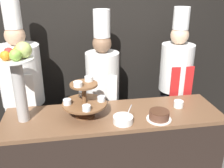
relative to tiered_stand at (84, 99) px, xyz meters
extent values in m
cube|color=black|center=(0.25, 0.87, 0.33)|extent=(10.00, 0.06, 2.80)
cube|color=black|center=(0.25, -0.01, -0.63)|extent=(1.93, 0.55, 0.87)
cube|color=brown|center=(0.25, -0.01, -0.18)|extent=(1.93, 0.55, 0.03)
cylinder|color=brown|center=(0.00, 0.00, -0.15)|extent=(0.17, 0.17, 0.02)
cylinder|color=brown|center=(0.00, 0.00, -0.01)|extent=(0.04, 0.04, 0.31)
cylinder|color=brown|center=(0.00, 0.00, -0.04)|extent=(0.39, 0.39, 0.02)
cylinder|color=brown|center=(0.00, 0.00, 0.14)|extent=(0.23, 0.23, 0.02)
cylinder|color=silver|center=(0.15, 0.01, -0.01)|extent=(0.07, 0.07, 0.04)
cylinder|color=red|center=(0.15, 0.01, -0.02)|extent=(0.06, 0.06, 0.03)
cylinder|color=silver|center=(-0.01, 0.15, -0.01)|extent=(0.07, 0.07, 0.04)
cylinder|color=green|center=(-0.01, 0.15, -0.02)|extent=(0.06, 0.06, 0.03)
cylinder|color=silver|center=(-0.15, -0.01, -0.01)|extent=(0.07, 0.07, 0.04)
cylinder|color=gold|center=(-0.15, -0.01, -0.02)|extent=(0.06, 0.06, 0.03)
cylinder|color=silver|center=(0.01, -0.15, -0.01)|extent=(0.07, 0.07, 0.04)
cylinder|color=beige|center=(0.01, -0.15, -0.02)|extent=(0.06, 0.06, 0.03)
cylinder|color=white|center=(0.05, 0.05, 0.16)|extent=(0.07, 0.07, 0.04)
cylinder|color=white|center=(-0.05, -0.05, 0.16)|extent=(0.07, 0.07, 0.04)
cylinder|color=#B2ADA8|center=(-0.52, 0.01, 0.10)|extent=(0.09, 0.09, 0.53)
cylinder|color=white|center=(-0.52, 0.01, 0.37)|extent=(0.29, 0.29, 0.01)
sphere|color=#ADC160|center=(-0.45, 0.02, 0.44)|extent=(0.13, 0.13, 0.13)
sphere|color=orange|center=(-0.51, 0.08, 0.42)|extent=(0.08, 0.08, 0.08)
sphere|color=red|center=(-0.57, 0.07, 0.42)|extent=(0.08, 0.08, 0.08)
sphere|color=orange|center=(-0.57, -0.03, 0.42)|extent=(0.08, 0.08, 0.08)
sphere|color=#84B742|center=(-0.50, -0.05, 0.43)|extent=(0.09, 0.09, 0.09)
cylinder|color=white|center=(0.62, -0.17, -0.16)|extent=(0.21, 0.21, 0.01)
cylinder|color=brown|center=(0.62, -0.17, -0.12)|extent=(0.17, 0.17, 0.07)
cylinder|color=#472819|center=(0.62, -0.17, -0.08)|extent=(0.17, 0.17, 0.01)
cylinder|color=white|center=(0.88, 0.02, -0.13)|extent=(0.09, 0.09, 0.06)
cylinder|color=white|center=(0.30, -0.17, -0.13)|extent=(0.17, 0.17, 0.06)
cylinder|color=#BCBCC1|center=(0.35, -0.17, -0.06)|extent=(0.05, 0.01, 0.11)
cube|color=#28282D|center=(-0.59, 0.49, -0.64)|extent=(0.31, 0.17, 0.85)
cylinder|color=white|center=(-0.59, 0.49, 0.08)|extent=(0.41, 0.41, 0.59)
cube|color=white|center=(-0.59, 0.29, -0.04)|extent=(0.29, 0.01, 0.38)
sphere|color=tan|center=(-0.59, 0.49, 0.47)|extent=(0.19, 0.19, 0.19)
cylinder|color=white|center=(-0.59, 0.49, 0.68)|extent=(0.16, 0.16, 0.30)
cube|color=black|center=(0.22, 0.49, -0.65)|extent=(0.26, 0.14, 0.83)
cylinder|color=silver|center=(0.22, 0.49, 0.02)|extent=(0.35, 0.35, 0.51)
cube|color=white|center=(0.22, 0.32, -0.08)|extent=(0.24, 0.01, 0.32)
sphere|color=#846047|center=(0.22, 0.49, 0.37)|extent=(0.19, 0.19, 0.19)
cylinder|color=white|center=(0.22, 0.49, 0.56)|extent=(0.16, 0.16, 0.27)
cube|color=black|center=(1.03, 0.49, -0.63)|extent=(0.26, 0.14, 0.88)
cylinder|color=silver|center=(1.03, 0.49, 0.07)|extent=(0.35, 0.35, 0.51)
cube|color=red|center=(1.03, 0.32, -0.03)|extent=(0.24, 0.01, 0.33)
sphere|color=#DBB28E|center=(1.03, 0.49, 0.42)|extent=(0.19, 0.19, 0.19)
cylinder|color=white|center=(1.03, 0.49, 0.59)|extent=(0.16, 0.16, 0.22)
camera|label=1|loc=(-0.09, -1.94, 0.92)|focal=40.00mm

